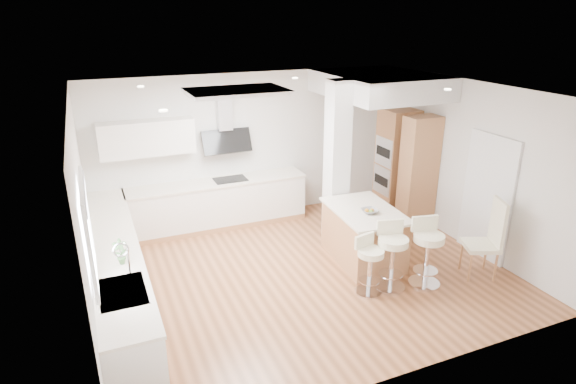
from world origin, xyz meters
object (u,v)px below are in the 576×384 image
peninsula (364,234)px  bar_stool_b (392,252)px  bar_stool_a (369,262)px  dining_chair (489,236)px  bar_stool_c (427,248)px

peninsula → bar_stool_b: size_ratio=1.49×
bar_stool_a → bar_stool_b: size_ratio=0.86×
peninsula → bar_stool_a: peninsula is taller
bar_stool_a → peninsula: bearing=51.1°
bar_stool_a → dining_chair: bearing=-20.4°
bar_stool_b → dining_chair: size_ratio=0.82×
bar_stool_a → bar_stool_c: bearing=-20.0°
bar_stool_b → bar_stool_c: bar_stool_c is taller
bar_stool_b → bar_stool_c: (0.53, -0.12, 0.01)m
peninsula → bar_stool_b: (-0.08, -0.89, 0.12)m
peninsula → bar_stool_a: size_ratio=1.73×
bar_stool_b → dining_chair: bearing=3.6°
dining_chair → bar_stool_b: bearing=-167.9°
dining_chair → peninsula: bearing=163.8°
bar_stool_a → dining_chair: size_ratio=0.71×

